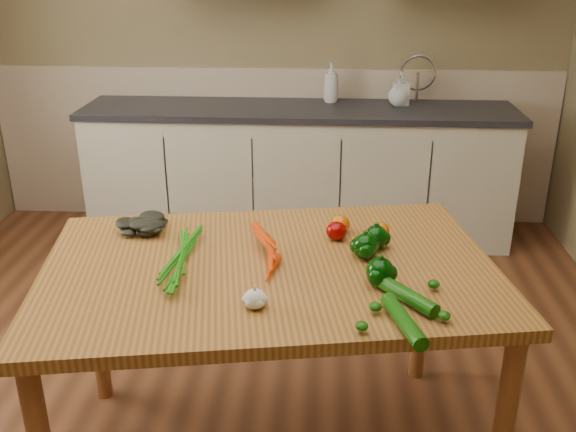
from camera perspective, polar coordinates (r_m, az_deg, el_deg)
The scene contains 17 objects.
room at distance 2.26m, azimuth -6.40°, elevation 6.89°, with size 4.04×5.04×2.64m.
counter_run at distance 4.39m, azimuth 1.08°, elevation 4.03°, with size 2.84×0.64×1.14m.
table at distance 2.28m, azimuth -1.64°, elevation -6.40°, with size 1.71×1.25×0.84m.
soap_bottle_a at distance 4.39m, azimuth 3.86°, elevation 11.77°, with size 0.10×0.10×0.26m, color silver.
soap_bottle_b at distance 4.37m, azimuth 10.02°, elevation 11.09°, with size 0.10×0.10×0.21m, color silver.
soap_bottle_c at distance 4.36m, azimuth 9.84°, elevation 10.81°, with size 0.14×0.14×0.18m, color silver.
carrot_bunch at distance 2.25m, azimuth -4.33°, elevation -3.18°, with size 0.29×0.22×0.08m, color #E93C05, non-canonical shape.
leafy_greens at distance 2.53m, azimuth -13.19°, elevation -0.27°, with size 0.22×0.20×0.11m, color black, non-canonical shape.
garlic_bulb at distance 1.97m, azimuth -2.95°, elevation -7.36°, with size 0.07×0.07×0.06m, color white.
pepper_a at distance 2.28m, azimuth 6.87°, elevation -2.67°, with size 0.09×0.09×0.09m, color black.
pepper_b at distance 2.36m, azimuth 7.83°, elevation -1.90°, with size 0.09×0.09×0.09m, color black.
pepper_c at distance 2.11m, azimuth 8.19°, elevation -4.93°, with size 0.09×0.09×0.09m, color black.
tomato_a at distance 2.42m, azimuth 4.32°, elevation -1.33°, with size 0.08×0.08×0.07m, color #870302.
tomato_b at distance 2.48m, azimuth 4.66°, elevation -0.74°, with size 0.08×0.08×0.07m, color #C05304.
tomato_c at distance 2.46m, azimuth 8.28°, elevation -1.23°, with size 0.06×0.06×0.06m, color #C05304.
zucchini_a at distance 2.03m, azimuth 10.40°, elevation -6.92°, with size 0.05×0.05×0.25m, color #0E4407.
zucchini_b at distance 1.90m, azimuth 10.23°, elevation -9.15°, with size 0.05×0.05×0.25m, color #0E4407.
Camera 1 is at (0.38, -1.97, 1.85)m, focal length 40.00 mm.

